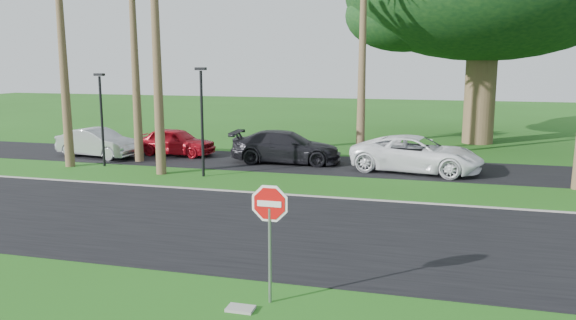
{
  "coord_description": "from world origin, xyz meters",
  "views": [
    {
      "loc": [
        3.69,
        -13.42,
        4.92
      ],
      "look_at": [
        -0.88,
        3.53,
        1.8
      ],
      "focal_mm": 35.0,
      "sensor_mm": 36.0,
      "label": 1
    }
  ],
  "objects_px": {
    "car_silver": "(98,143)",
    "car_minivan": "(417,154)",
    "car_red": "(176,142)",
    "car_dark": "(286,147)",
    "stop_sign_near": "(270,219)"
  },
  "relations": [
    {
      "from": "car_silver",
      "to": "car_minivan",
      "type": "relative_size",
      "value": 0.77
    },
    {
      "from": "car_red",
      "to": "car_dark",
      "type": "distance_m",
      "value": 6.21
    },
    {
      "from": "car_red",
      "to": "car_dark",
      "type": "xyz_separation_m",
      "value": [
        6.18,
        -0.64,
        0.06
      ]
    },
    {
      "from": "car_red",
      "to": "car_dark",
      "type": "bearing_deg",
      "value": -92.11
    },
    {
      "from": "car_red",
      "to": "car_dark",
      "type": "height_order",
      "value": "car_dark"
    },
    {
      "from": "car_silver",
      "to": "stop_sign_near",
      "type": "bearing_deg",
      "value": -127.95
    },
    {
      "from": "car_silver",
      "to": "car_red",
      "type": "bearing_deg",
      "value": -57.12
    },
    {
      "from": "stop_sign_near",
      "to": "car_red",
      "type": "relative_size",
      "value": 0.63
    },
    {
      "from": "car_silver",
      "to": "car_minivan",
      "type": "height_order",
      "value": "car_minivan"
    },
    {
      "from": "stop_sign_near",
      "to": "car_red",
      "type": "height_order",
      "value": "stop_sign_near"
    },
    {
      "from": "stop_sign_near",
      "to": "car_dark",
      "type": "relative_size",
      "value": 0.49
    },
    {
      "from": "car_dark",
      "to": "car_minivan",
      "type": "xyz_separation_m",
      "value": [
        6.22,
        -0.66,
        0.03
      ]
    },
    {
      "from": "car_red",
      "to": "car_silver",
      "type": "bearing_deg",
      "value": 117.82
    },
    {
      "from": "car_silver",
      "to": "car_red",
      "type": "height_order",
      "value": "car_silver"
    },
    {
      "from": "car_silver",
      "to": "car_red",
      "type": "distance_m",
      "value": 3.91
    }
  ]
}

